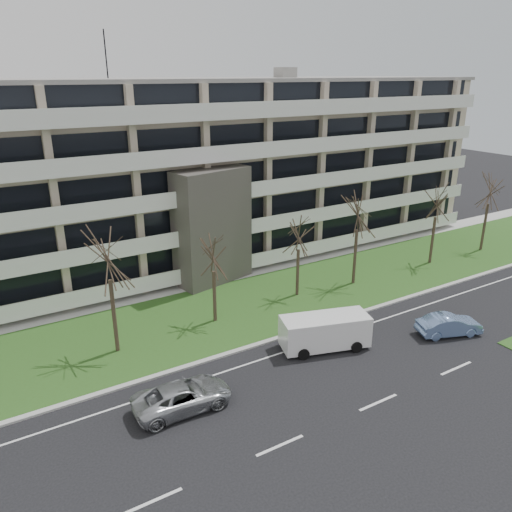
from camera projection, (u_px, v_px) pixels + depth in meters
ground at (378, 402)px, 25.28m from camera, size 160.00×160.00×0.00m
grass_verge at (248, 306)px, 35.69m from camera, size 90.00×10.00×0.06m
curb at (288, 335)px, 31.67m from camera, size 90.00×0.35×0.12m
sidewalk at (214, 280)px, 40.10m from camera, size 90.00×2.00×0.08m
lane_edge_line at (302, 346)px, 30.49m from camera, size 90.00×0.12×0.01m
apartment_building at (176, 173)px, 42.95m from camera, size 60.50×15.10×18.75m
silver_pickup at (183, 396)px, 24.62m from camera, size 5.03×2.44×1.38m
blue_sedan at (449, 325)px, 31.62m from camera, size 4.32×2.73×1.34m
white_van at (326, 329)px, 29.95m from camera, size 5.64×3.43×2.06m
tree_2 at (107, 250)px, 27.69m from camera, size 4.15×4.15×8.30m
tree_3 at (213, 251)px, 31.83m from camera, size 3.22×3.22×6.44m
tree_4 at (299, 232)px, 35.74m from camera, size 3.22×3.22×6.45m
tree_5 at (359, 208)px, 37.41m from camera, size 3.97×3.97×7.94m
tree_6 at (438, 198)px, 41.76m from camera, size 3.73×3.73×7.47m
tree_7 at (491, 185)px, 44.80m from camera, size 3.99×3.99×7.98m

